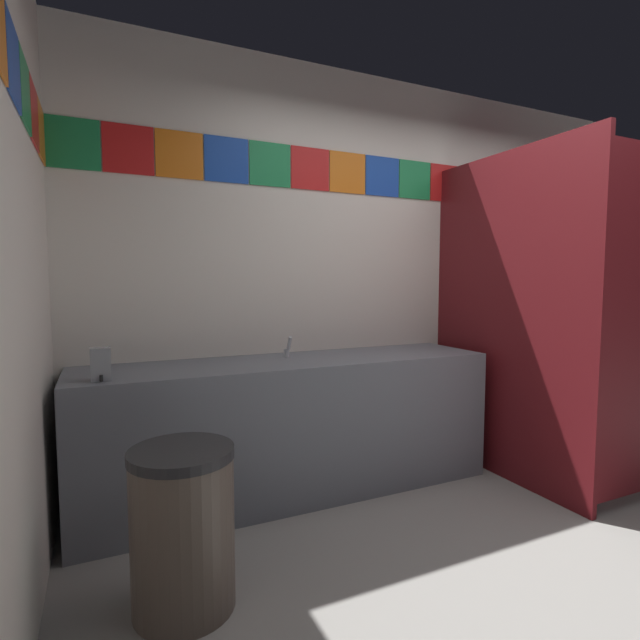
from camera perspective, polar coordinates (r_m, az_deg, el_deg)
The scene contains 8 objects.
ground_plane at distance 2.76m, azimuth 29.11°, elevation -24.00°, with size 9.88×9.88×0.00m, color gray.
wall_back at distance 3.61m, azimuth 8.86°, elevation 5.76°, with size 4.49×0.09×2.73m.
vanity_counter at distance 3.00m, azimuth -3.22°, elevation -12.46°, with size 2.50×0.60×0.82m.
faucet_center at distance 2.98m, azimuth -3.89°, elevation -3.51°, with size 0.04×0.10×0.14m.
soap_dispenser at distance 2.51m, azimuth -24.76°, elevation -4.84°, with size 0.09×0.09×0.16m.
stall_divider at distance 3.30m, azimuth 26.56°, elevation 0.10°, with size 0.92×1.33×2.13m.
toilet at distance 3.97m, azimuth 23.34°, elevation -10.21°, with size 0.39×0.49×0.74m.
trash_bin at distance 2.12m, azimuth -16.06°, elevation -22.84°, with size 0.41×0.41×0.65m.
Camera 1 is at (-2.00, -1.40, 1.30)m, focal length 26.74 mm.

